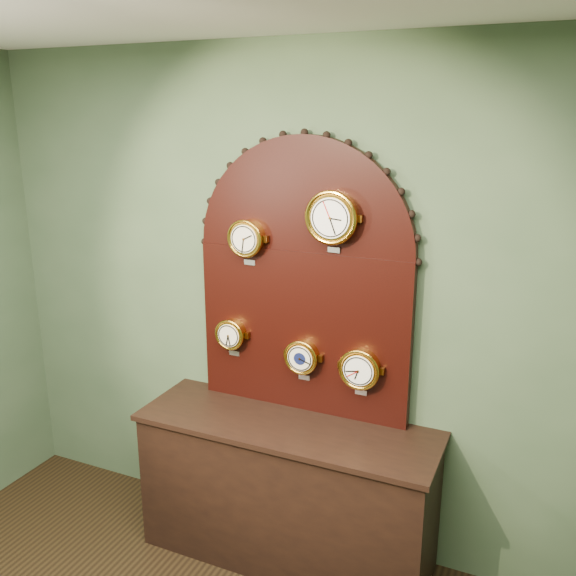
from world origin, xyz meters
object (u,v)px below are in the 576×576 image
at_px(arabic_clock, 332,217).
at_px(display_board, 303,270).
at_px(tide_clock, 360,369).
at_px(barometer, 302,357).
at_px(shop_counter, 287,493).
at_px(roman_clock, 246,238).
at_px(hygrometer, 231,334).

bearing_deg(arabic_clock, display_board, 159.47).
bearing_deg(arabic_clock, tide_clock, 0.42).
bearing_deg(barometer, shop_counter, -98.54).
bearing_deg(roman_clock, hygrometer, 179.62).
height_order(shop_counter, hygrometer, hygrometer).
distance_m(display_board, barometer, 0.47).
distance_m(display_board, hygrometer, 0.58).
bearing_deg(arabic_clock, shop_counter, -139.91).
bearing_deg(arabic_clock, barometer, 179.34).
height_order(arabic_clock, barometer, arabic_clock).
relative_size(roman_clock, hygrometer, 1.11).
bearing_deg(hygrometer, arabic_clock, -0.23).
bearing_deg(tide_clock, display_board, 169.27).
bearing_deg(hygrometer, barometer, -0.08).
height_order(barometer, tide_clock, tide_clock).
distance_m(display_board, roman_clock, 0.35).
bearing_deg(display_board, tide_clock, -10.73).
height_order(roman_clock, barometer, roman_clock).
distance_m(shop_counter, barometer, 0.78).
relative_size(display_board, barometer, 6.24).
relative_size(roman_clock, arabic_clock, 0.80).
distance_m(hygrometer, tide_clock, 0.77).
height_order(roman_clock, hygrometer, roman_clock).
bearing_deg(tide_clock, barometer, 179.90).
distance_m(display_board, arabic_clock, 0.36).
xyz_separation_m(barometer, tide_clock, (0.33, -0.00, -0.01)).
xyz_separation_m(roman_clock, tide_clock, (0.65, -0.00, -0.64)).
relative_size(arabic_clock, barometer, 1.32).
height_order(hygrometer, barometer, hygrometer).
relative_size(shop_counter, display_board, 1.05).
distance_m(display_board, tide_clock, 0.60).
distance_m(shop_counter, hygrometer, 0.94).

